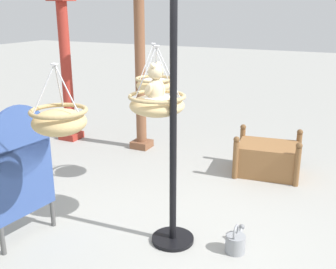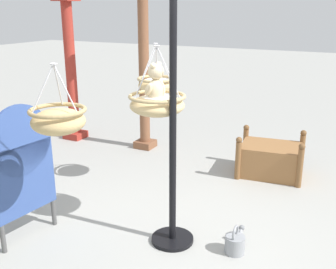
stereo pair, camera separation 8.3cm
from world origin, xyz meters
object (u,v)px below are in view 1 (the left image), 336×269
hanging_basket_with_teddy (157,104)px  wooden_planter_box (267,158)px  display_pole_central (173,166)px  greenhouse_pillar_right (140,72)px  greenhouse_pillar_left (67,73)px  hanging_basket_left_high (59,120)px  hanging_basket_right_low (154,84)px  teddy_bear (155,86)px  display_sign_board (22,164)px  watering_can (236,242)px

hanging_basket_with_teddy → wooden_planter_box: (2.08, -0.73, -1.17)m
display_pole_central → greenhouse_pillar_right: bearing=35.4°
hanging_basket_with_teddy → greenhouse_pillar_left: bearing=53.5°
wooden_planter_box → hanging_basket_with_teddy: bearing=160.5°
hanging_basket_left_high → greenhouse_pillar_right: bearing=18.2°
hanging_basket_right_low → greenhouse_pillar_right: bearing=35.5°
hanging_basket_with_teddy → teddy_bear: 0.18m
hanging_basket_with_teddy → hanging_basket_left_high: 1.07m
hanging_basket_left_high → display_sign_board: hanging_basket_left_high is taller
hanging_basket_with_teddy → teddy_bear: hanging_basket_with_teddy is taller
display_sign_board → teddy_bear: bearing=-54.9°
hanging_basket_right_low → watering_can: (-1.01, -1.44, -1.31)m
teddy_bear → greenhouse_pillar_right: (2.29, 1.46, -0.27)m
hanging_basket_with_teddy → greenhouse_pillar_right: greenhouse_pillar_right is taller
hanging_basket_left_high → wooden_planter_box: size_ratio=0.60×
hanging_basket_with_teddy → watering_can: hanging_basket_with_teddy is taller
greenhouse_pillar_left → greenhouse_pillar_right: 1.44m
display_pole_central → teddy_bear: bearing=61.0°
teddy_bear → greenhouse_pillar_left: (2.16, 2.89, -0.38)m
teddy_bear → wooden_planter_box: bearing=-20.0°
display_pole_central → hanging_basket_left_high: 1.22m
teddy_bear → hanging_basket_left_high: 1.07m
teddy_bear → hanging_basket_right_low: hanging_basket_right_low is taller
hanging_basket_right_low → wooden_planter_box: 2.05m
teddy_bear → wooden_planter_box: size_ratio=0.41×
hanging_basket_with_teddy → greenhouse_pillar_left: size_ratio=0.28×
greenhouse_pillar_left → teddy_bear: bearing=-126.7°
display_sign_board → watering_can: 2.27m
hanging_basket_left_high → wooden_planter_box: 3.48m
greenhouse_pillar_right → hanging_basket_with_teddy: bearing=-147.0°
hanging_basket_with_teddy → display_sign_board: bearing=124.6°
hanging_basket_right_low → wooden_planter_box: hanging_basket_right_low is taller
hanging_basket_left_high → hanging_basket_with_teddy: bearing=-22.6°
greenhouse_pillar_right → wooden_planter_box: (-0.21, -2.22, -1.07)m
teddy_bear → hanging_basket_left_high: hanging_basket_left_high is taller
hanging_basket_right_low → display_sign_board: size_ratio=0.43×
greenhouse_pillar_left → display_pole_central: bearing=-126.1°
hanging_basket_right_low → watering_can: 2.19m
teddy_bear → hanging_basket_right_low: 1.11m
display_pole_central → wooden_planter_box: size_ratio=2.64×
greenhouse_pillar_left → hanging_basket_right_low: bearing=-116.7°
hanging_basket_with_teddy → hanging_basket_left_high: hanging_basket_with_teddy is taller
greenhouse_pillar_right → greenhouse_pillar_left: bearing=95.1°
greenhouse_pillar_left → watering_can: (-2.21, -3.81, -1.12)m
teddy_bear → hanging_basket_with_teddy: bearing=-90.0°
display_sign_board → watering_can: display_sign_board is taller
display_pole_central → hanging_basket_with_teddy: (0.15, 0.25, 0.58)m
greenhouse_pillar_left → watering_can: bearing=-120.1°
hanging_basket_left_high → greenhouse_pillar_right: (3.27, 1.07, -0.12)m
display_pole_central → hanging_basket_with_teddy: 0.65m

